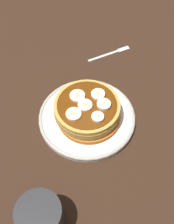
{
  "coord_description": "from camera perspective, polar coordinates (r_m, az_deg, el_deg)",
  "views": [
    {
      "loc": [
        25.28,
        25.13,
        53.42
      ],
      "look_at": [
        0.0,
        0.0,
        2.86
      ],
      "focal_mm": 43.39,
      "sensor_mm": 36.0,
      "label": 1
    }
  ],
  "objects": [
    {
      "name": "banana_slice_4",
      "position": [
        0.58,
        -3.16,
        -0.21
      ],
      "size": [
        3.36,
        3.36,
        0.82
      ],
      "color": "#FDF1B5",
      "rests_on": "pancake_stack"
    },
    {
      "name": "banana_slice_1",
      "position": [
        0.6,
        -2.32,
        3.18
      ],
      "size": [
        3.48,
        3.48,
        0.74
      ],
      "color": "#FAE4B9",
      "rests_on": "pancake_stack"
    },
    {
      "name": "banana_slice_3",
      "position": [
        0.59,
        3.55,
        1.58
      ],
      "size": [
        3.05,
        3.05,
        1.01
      ],
      "color": "#F4E9C3",
      "rests_on": "pancake_stack"
    },
    {
      "name": "plate",
      "position": [
        0.64,
        -0.0,
        -1.06
      ],
      "size": [
        22.65,
        22.65,
        1.51
      ],
      "color": "silver",
      "rests_on": "ground_plane"
    },
    {
      "name": "pancake_stack",
      "position": [
        0.61,
        0.08,
        0.37
      ],
      "size": [
        15.5,
        15.67,
        4.61
      ],
      "color": "#AB5F25",
      "rests_on": "plate"
    },
    {
      "name": "coffee_mug",
      "position": [
        0.51,
        -10.05,
        -21.32
      ],
      "size": [
        11.16,
        7.99,
        8.02
      ],
      "color": "#262628",
      "rests_on": "ground_plane"
    },
    {
      "name": "banana_slice_0",
      "position": [
        0.59,
        -0.13,
        1.2
      ],
      "size": [
        3.23,
        3.23,
        0.72
      ],
      "color": "#FEF0C1",
      "rests_on": "pancake_stack"
    },
    {
      "name": "fork",
      "position": [
        0.79,
        5.21,
        12.31
      ],
      "size": [
        12.58,
        5.26,
        0.5
      ],
      "color": "silver",
      "rests_on": "ground_plane"
    },
    {
      "name": "ground_plane",
      "position": [
        0.65,
        -0.0,
        -2.2
      ],
      "size": [
        140.0,
        140.0,
        3.0
      ],
      "primitive_type": "cube",
      "color": "black"
    },
    {
      "name": "banana_slice_5",
      "position": [
        0.61,
        2.33,
        3.71
      ],
      "size": [
        3.14,
        3.14,
        0.89
      ],
      "color": "#F6F0C0",
      "rests_on": "pancake_stack"
    },
    {
      "name": "banana_slice_2",
      "position": [
        0.57,
        2.26,
        -1.09
      ],
      "size": [
        2.69,
        2.69,
        0.94
      ],
      "color": "beige",
      "rests_on": "pancake_stack"
    }
  ]
}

